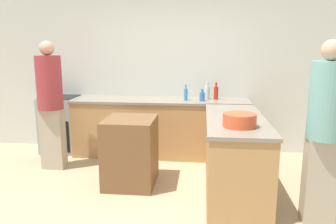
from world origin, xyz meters
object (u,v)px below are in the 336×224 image
at_px(water_bottle_blue, 202,96).
at_px(person_by_range, 50,101).
at_px(mixing_bowl, 239,120).
at_px(dish_soap_bottle, 186,94).
at_px(island_table, 131,151).
at_px(person_at_peninsula, 325,127).
at_px(range_oven, 61,124).
at_px(vinegar_bottle_clear, 207,92).
at_px(hot_sauce_bottle, 216,93).

xyz_separation_m(water_bottle_blue, person_by_range, (-2.13, -0.67, 0.00)).
relative_size(mixing_bowl, water_bottle_blue, 1.88).
xyz_separation_m(dish_soap_bottle, person_by_range, (-1.87, -0.71, -0.02)).
height_order(island_table, person_by_range, person_by_range).
bearing_deg(person_at_peninsula, dish_soap_bottle, 127.67).
bearing_deg(person_by_range, island_table, -19.27).
relative_size(range_oven, dish_soap_bottle, 3.77).
relative_size(vinegar_bottle_clear, person_at_peninsula, 0.15).
bearing_deg(vinegar_bottle_clear, dish_soap_bottle, -156.76).
bearing_deg(hot_sauce_bottle, range_oven, -178.37).
distance_m(vinegar_bottle_clear, person_at_peninsula, 2.29).
bearing_deg(hot_sauce_bottle, person_by_range, -159.68).
bearing_deg(mixing_bowl, vinegar_bottle_clear, 100.15).
bearing_deg(dish_soap_bottle, island_table, -119.07).
distance_m(hot_sauce_bottle, person_at_peninsula, 2.24).
bearing_deg(mixing_bowl, range_oven, 147.77).
height_order(range_oven, person_by_range, person_by_range).
relative_size(mixing_bowl, hot_sauce_bottle, 1.30).
bearing_deg(vinegar_bottle_clear, mixing_bowl, -79.85).
xyz_separation_m(range_oven, mixing_bowl, (2.75, -1.73, 0.52)).
relative_size(range_oven, island_table, 1.08).
xyz_separation_m(island_table, person_by_range, (-1.23, 0.43, 0.56)).
relative_size(dish_soap_bottle, hot_sauce_bottle, 0.91).
height_order(vinegar_bottle_clear, person_at_peninsula, person_at_peninsula).
distance_m(range_oven, mixing_bowl, 3.29).
xyz_separation_m(vinegar_bottle_clear, hot_sauce_bottle, (0.14, 0.01, -0.00)).
bearing_deg(vinegar_bottle_clear, hot_sauce_bottle, 4.72).
bearing_deg(island_table, person_by_range, 160.73).
bearing_deg(vinegar_bottle_clear, water_bottle_blue, -112.57).
bearing_deg(person_at_peninsula, person_by_range, 160.82).
height_order(vinegar_bottle_clear, dish_soap_bottle, vinegar_bottle_clear).
height_order(range_oven, person_at_peninsula, person_at_peninsula).
bearing_deg(dish_soap_bottle, range_oven, 177.78).
height_order(range_oven, dish_soap_bottle, dish_soap_bottle).
xyz_separation_m(vinegar_bottle_clear, dish_soap_bottle, (-0.33, -0.14, -0.01)).
distance_m(water_bottle_blue, person_by_range, 2.23).
distance_m(range_oven, water_bottle_blue, 2.41).
distance_m(range_oven, person_by_range, 0.98).
distance_m(person_by_range, person_at_peninsula, 3.51).
bearing_deg(dish_soap_bottle, mixing_bowl, -68.41).
xyz_separation_m(mixing_bowl, dish_soap_bottle, (-0.65, 1.65, 0.03)).
bearing_deg(water_bottle_blue, hot_sauce_bottle, 42.27).
bearing_deg(person_by_range, dish_soap_bottle, 20.87).
xyz_separation_m(mixing_bowl, water_bottle_blue, (-0.40, 1.61, 0.00)).
bearing_deg(vinegar_bottle_clear, person_by_range, -158.77).
relative_size(island_table, hot_sauce_bottle, 3.19).
relative_size(vinegar_bottle_clear, hot_sauce_bottle, 1.04).
distance_m(mixing_bowl, person_by_range, 2.69).
distance_m(vinegar_bottle_clear, hot_sauce_bottle, 0.14).
xyz_separation_m(island_table, dish_soap_bottle, (0.64, 1.15, 0.58)).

